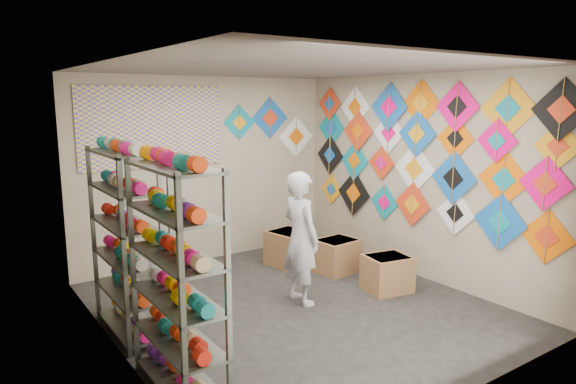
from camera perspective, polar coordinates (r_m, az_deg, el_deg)
ground at (r=6.10m, az=0.85°, el=-12.63°), size 4.50×4.50×0.00m
room_walls at (r=5.67m, az=0.90°, el=2.88°), size 4.50×4.50×4.50m
shelf_rack_front at (r=4.25m, az=-12.26°, el=-9.53°), size 0.40×1.10×1.90m
shelf_rack_back at (r=5.42m, az=-17.58°, el=-5.43°), size 0.40×1.10×1.90m
string_spools at (r=4.80m, az=-15.31°, el=-6.16°), size 0.12×2.36×0.12m
kite_wall_display at (r=6.98m, az=14.34°, el=4.10°), size 0.06×4.30×2.04m
back_wall_kites at (r=8.13m, az=-1.68°, el=7.29°), size 1.65×0.02×0.97m
poster at (r=7.24m, az=-14.82°, el=6.98°), size 2.00×0.01×1.10m
shopkeeper at (r=5.99m, az=1.41°, el=-5.12°), size 0.57×0.38×1.57m
carton_a at (r=6.62m, az=10.96°, el=-8.87°), size 0.61×0.54×0.45m
carton_b at (r=7.20m, az=5.44°, el=-7.07°), size 0.61×0.51×0.46m
carton_c at (r=7.46m, az=0.18°, el=-6.26°), size 0.62×0.66×0.50m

